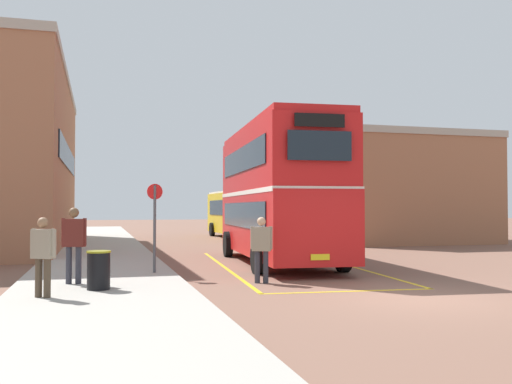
% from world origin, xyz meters
% --- Properties ---
extents(ground_plane, '(135.60, 135.60, 0.00)m').
position_xyz_m(ground_plane, '(0.00, 14.40, 0.00)').
color(ground_plane, brown).
extents(sidewalk_left, '(4.00, 57.60, 0.14)m').
position_xyz_m(sidewalk_left, '(-6.50, 16.80, 0.07)').
color(sidewalk_left, '#A39E93').
rests_on(sidewalk_left, ground).
extents(brick_building_left, '(6.38, 18.62, 8.44)m').
position_xyz_m(brick_building_left, '(-11.23, 19.20, 4.23)').
color(brick_building_left, '#9E6647').
rests_on(brick_building_left, ground).
extents(depot_building_right, '(9.00, 13.80, 6.05)m').
position_xyz_m(depot_building_right, '(9.93, 21.45, 3.03)').
color(depot_building_right, '#9E6647').
rests_on(depot_building_right, ground).
extents(double_decker_bus, '(3.41, 9.86, 4.75)m').
position_xyz_m(double_decker_bus, '(-0.54, 8.04, 2.51)').
color(double_decker_bus, black).
rests_on(double_decker_bus, ground).
extents(single_deck_bus, '(2.87, 9.04, 3.02)m').
position_xyz_m(single_deck_bus, '(2.22, 24.72, 1.64)').
color(single_deck_bus, black).
rests_on(single_deck_bus, ground).
extents(pedestrian_boarding, '(0.53, 0.39, 1.70)m').
position_xyz_m(pedestrian_boarding, '(-2.53, 3.19, 0.98)').
color(pedestrian_boarding, '#2D2D38').
rests_on(pedestrian_boarding, ground).
extents(pedestrian_waiting_near, '(0.58, 0.37, 1.80)m').
position_xyz_m(pedestrian_waiting_near, '(-7.14, 3.22, 1.20)').
color(pedestrian_waiting_near, '#2D2D38').
rests_on(pedestrian_waiting_near, sidewalk_left).
extents(pedestrian_waiting_far, '(0.50, 0.43, 1.61)m').
position_xyz_m(pedestrian_waiting_far, '(-7.65, 1.25, 1.06)').
color(pedestrian_waiting_far, '#473828').
rests_on(pedestrian_waiting_far, sidewalk_left).
extents(litter_bin, '(0.53, 0.53, 0.85)m').
position_xyz_m(litter_bin, '(-6.57, 2.10, 0.57)').
color(litter_bin, black).
rests_on(litter_bin, sidewalk_left).
extents(bus_stop_sign, '(0.44, 0.10, 2.47)m').
position_xyz_m(bus_stop_sign, '(-5.07, 5.13, 1.64)').
color(bus_stop_sign, '#4C4C51').
rests_on(bus_stop_sign, sidewalk_left).
extents(bay_marking_yellow, '(5.12, 12.01, 0.01)m').
position_xyz_m(bay_marking_yellow, '(-0.61, 6.17, 0.00)').
color(bay_marking_yellow, gold).
rests_on(bay_marking_yellow, ground).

